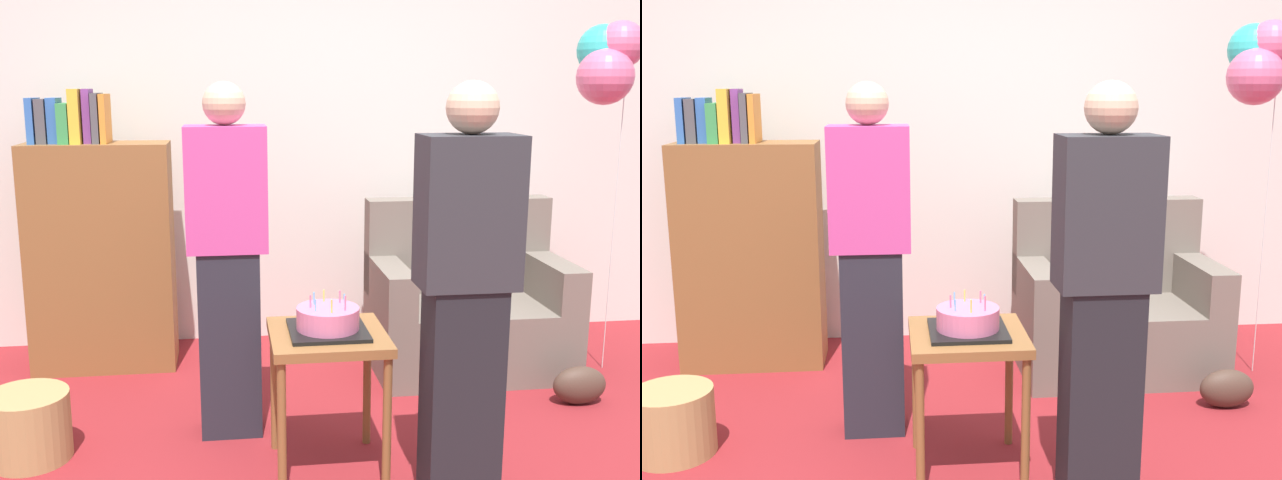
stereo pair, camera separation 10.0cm
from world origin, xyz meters
TOP-DOWN VIEW (x-y plane):
  - wall_back at (0.00, 2.05)m, footprint 6.00×0.10m
  - couch at (0.75, 1.34)m, footprint 1.10×0.70m
  - bookshelf at (-1.34, 1.60)m, footprint 0.80×0.36m
  - side_table at (-0.22, 0.24)m, footprint 0.48×0.48m
  - birthday_cake at (-0.22, 0.24)m, footprint 0.32×0.32m
  - person_blowing_candles at (-0.62, 0.65)m, footprint 0.36×0.22m
  - person_holding_cake at (0.26, -0.09)m, footprint 0.36×0.22m
  - wicker_basket at (-1.50, 0.49)m, footprint 0.36×0.36m
  - handbag at (1.16, 0.73)m, footprint 0.28×0.14m
  - balloon_bunch at (1.42, 1.18)m, footprint 0.37×0.38m

SIDE VIEW (x-z plane):
  - handbag at x=1.16m, z-range 0.00..0.20m
  - wicker_basket at x=-1.50m, z-range 0.00..0.30m
  - couch at x=0.75m, z-range -0.14..0.82m
  - side_table at x=-0.22m, z-range 0.21..0.82m
  - birthday_cake at x=-0.22m, z-range 0.58..0.75m
  - bookshelf at x=-1.34m, z-range -0.11..1.49m
  - person_blowing_candles at x=-0.62m, z-range 0.02..1.65m
  - person_holding_cake at x=0.26m, z-range 0.02..1.65m
  - wall_back at x=0.00m, z-range 0.00..2.70m
  - balloon_bunch at x=1.42m, z-range 0.75..2.70m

